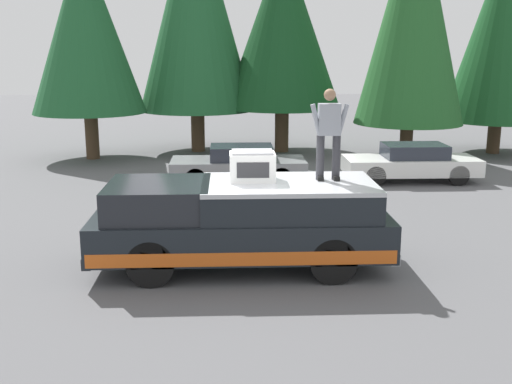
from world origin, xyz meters
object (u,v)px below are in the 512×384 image
Objects in this scene: person_on_truck_bed at (329,132)px; parked_car_grey at (239,164)px; compressor_unit at (252,166)px; parked_car_white at (411,163)px; pickup_truck at (242,223)px.

person_on_truck_bed is 0.41× the size of parked_car_grey.
compressor_unit is at bearing -179.08° from parked_car_grey.
parked_car_grey is (-0.07, 5.38, 0.00)m from parked_car_white.
pickup_truck is at bearing 179.31° from parked_car_grey.
compressor_unit is 9.23m from parked_car_white.
parked_car_white is (7.47, -5.26, -1.35)m from compressor_unit.
parked_car_grey is at bearing -0.69° from pickup_truck.
compressor_unit is 0.20× the size of parked_car_white.
parked_car_white is (7.63, -5.47, -0.29)m from pickup_truck.
pickup_truck reaches higher than parked_car_white.
parked_car_grey is at bearing 0.92° from compressor_unit.
parked_car_grey is (7.56, -0.09, -0.29)m from pickup_truck.
compressor_unit is at bearing 90.95° from person_on_truck_bed.
pickup_truck is 6.60× the size of compressor_unit.
person_on_truck_bed reaches higher than parked_car_white.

